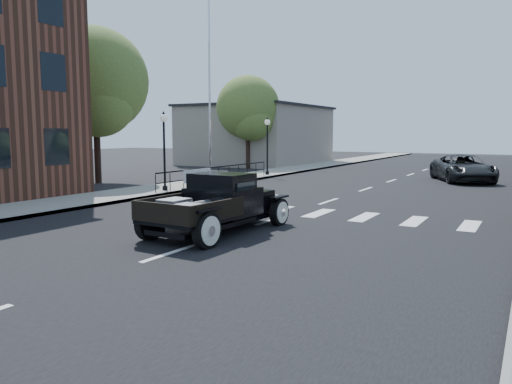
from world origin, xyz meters
The scene contains 14 objects.
ground centered at (0.00, 0.00, 0.00)m, with size 120.00×120.00×0.00m, color black.
road centered at (0.00, 15.00, 0.01)m, with size 14.00×80.00×0.02m, color black.
road_markings centered at (0.00, 10.00, 0.00)m, with size 12.00×60.00×0.06m, color silver, non-canonical shape.
sidewalk_left centered at (-8.50, 15.00, 0.07)m, with size 3.00×80.00×0.15m, color gray.
low_building_left centered at (-15.00, 28.00, 2.50)m, with size 10.00×12.00×5.00m, color gray.
railing centered at (-7.30, 10.00, 0.65)m, with size 0.08×10.00×1.00m, color black, non-canonical shape.
banner centered at (-7.22, 8.00, 0.45)m, with size 0.04×2.20×0.60m, color silver, non-canonical shape.
lamp_post_b centered at (-7.60, 6.00, 1.95)m, with size 0.36×0.36×3.59m, color black, non-canonical shape.
lamp_post_c centered at (-7.60, 16.00, 1.95)m, with size 0.36×0.36×3.59m, color black, non-canonical shape.
flagpole centered at (-9.20, 12.00, 5.83)m, with size 0.12×0.12×11.35m, color silver.
big_tree_near centered at (-14.00, 8.00, 4.25)m, with size 5.79×5.79×8.51m, color #50662C, non-canonical shape.
big_tree_far centered at (-12.50, 22.00, 3.60)m, with size 4.91×4.91×7.20m, color #50662C, non-canonical shape.
hotrod_pickup centered at (-0.39, -0.47, 0.84)m, with size 2.27×4.87×1.69m, color black, non-canonical shape.
second_car centered at (3.61, 18.60, 0.76)m, with size 2.53×5.49×1.52m, color black.
Camera 1 is at (7.20, -11.80, 2.76)m, focal length 35.00 mm.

